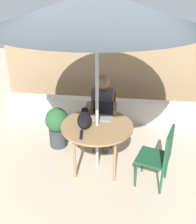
{
  "coord_description": "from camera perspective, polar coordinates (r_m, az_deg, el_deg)",
  "views": [
    {
      "loc": [
        0.42,
        -3.12,
        2.53
      ],
      "look_at": [
        0.0,
        0.1,
        0.87
      ],
      "focal_mm": 41.83,
      "sensor_mm": 36.0,
      "label": 1
    }
  ],
  "objects": [
    {
      "name": "ground_plane",
      "position": [
        4.04,
        -0.19,
        -11.75
      ],
      "size": [
        14.0,
        14.0,
        0.0
      ],
      "primitive_type": "plane",
      "color": "#BCAD93"
    },
    {
      "name": "fence_back",
      "position": [
        5.62,
        2.85,
        9.68
      ],
      "size": [
        4.61,
        0.08,
        1.71
      ],
      "primitive_type": "cube",
      "color": "#937756",
      "rests_on": "ground"
    },
    {
      "name": "planter_wall_low",
      "position": [
        5.15,
        1.97,
        0.47
      ],
      "size": [
        4.15,
        0.2,
        0.45
      ],
      "primitive_type": "cube",
      "color": "beige",
      "rests_on": "ground"
    },
    {
      "name": "patio_table",
      "position": [
        3.66,
        -0.2,
        -3.65
      ],
      "size": [
        1.01,
        1.01,
        0.72
      ],
      "color": "#9E754C",
      "rests_on": "ground"
    },
    {
      "name": "patio_umbrella",
      "position": [
        3.16,
        -0.25,
        21.63
      ],
      "size": [
        2.49,
        2.49,
        2.42
      ],
      "color": "#B7B7BC",
      "rests_on": "ground"
    },
    {
      "name": "chair_occupied",
      "position": [
        4.4,
        1.13,
        -0.3
      ],
      "size": [
        0.4,
        0.4,
        0.87
      ],
      "color": "maroon",
      "rests_on": "ground"
    },
    {
      "name": "chair_empty",
      "position": [
        3.52,
        13.43,
        -8.86
      ],
      "size": [
        0.5,
        0.5,
        0.87
      ],
      "color": "#194C2D",
      "rests_on": "ground"
    },
    {
      "name": "person_seated",
      "position": [
        4.19,
        0.91,
        0.81
      ],
      "size": [
        0.48,
        0.48,
        1.21
      ],
      "color": "#3F3F47",
      "rests_on": "ground"
    },
    {
      "name": "laptop",
      "position": [
        3.83,
        1.02,
        -0.05
      ],
      "size": [
        0.32,
        0.27,
        0.21
      ],
      "color": "gray",
      "rests_on": "patio_table"
    },
    {
      "name": "cat",
      "position": [
        3.6,
        -3.01,
        -1.57
      ],
      "size": [
        0.24,
        0.65,
        0.17
      ],
      "color": "black",
      "rests_on": "patio_table"
    },
    {
      "name": "potted_plant_near_fence",
      "position": [
        4.34,
        -8.88,
        -2.89
      ],
      "size": [
        0.38,
        0.38,
        0.69
      ],
      "color": "#33383D",
      "rests_on": "ground"
    }
  ]
}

